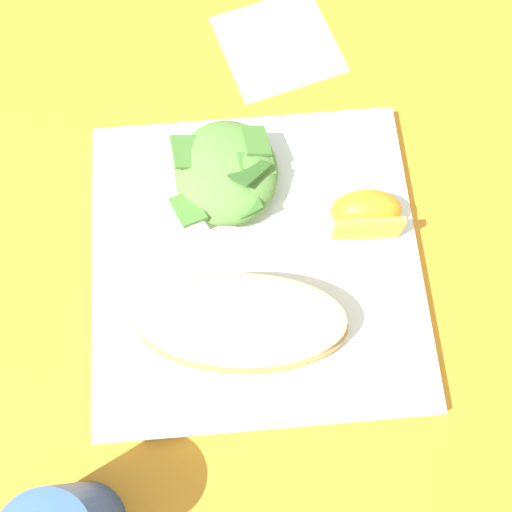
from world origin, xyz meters
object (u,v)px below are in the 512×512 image
green_salad_pile (226,172)px  white_plate (256,263)px  paper_napkin (278,44)px  cheesy_pizza_bread (243,323)px  orange_wedge_front (366,213)px

green_salad_pile → white_plate: bearing=-165.4°
paper_napkin → cheesy_pizza_bread: bearing=168.8°
cheesy_pizza_bread → green_salad_pile: bearing=1.7°
cheesy_pizza_bread → orange_wedge_front: size_ratio=2.88×
white_plate → green_salad_pile: 0.08m
white_plate → green_salad_pile: size_ratio=2.69×
cheesy_pizza_bread → orange_wedge_front: (0.09, -0.11, 0.00)m
cheesy_pizza_bread → paper_napkin: bearing=-11.2°
white_plate → orange_wedge_front: (0.03, -0.10, 0.03)m
orange_wedge_front → paper_napkin: orange_wedge_front is taller
paper_napkin → orange_wedge_front: bearing=-165.2°
orange_wedge_front → paper_napkin: bearing=14.8°
green_salad_pile → orange_wedge_front: bearing=-112.5°
green_salad_pile → orange_wedge_front: green_salad_pile is taller
green_salad_pile → paper_napkin: green_salad_pile is taller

